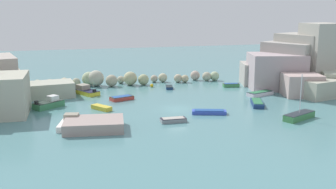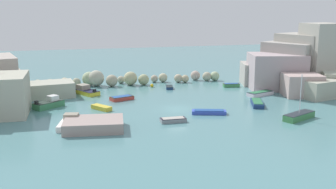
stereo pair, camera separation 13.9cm
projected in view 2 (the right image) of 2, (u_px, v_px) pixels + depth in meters
The scene contains 17 objects.
cove_water at pixel (177, 109), 54.10m from camera, with size 160.00×160.00×0.00m, color slate.
cliff_headland_right at pixel (304, 69), 67.33m from camera, with size 22.71×20.65×10.76m.
rock_breakwater at pixel (124, 79), 70.53m from camera, with size 32.73×4.07×2.70m.
stone_dock at pixel (94, 125), 45.05m from camera, with size 6.53×4.60×1.21m, color #A28E87.
channel_buoy at pixel (152, 85), 68.61m from camera, with size 0.57×0.57×0.57m, color gold.
moored_boat_0 at pixel (257, 103), 56.17m from camera, with size 2.94×4.71×0.64m.
moored_boat_1 at pixel (231, 85), 68.75m from camera, with size 2.83×1.34×0.61m.
moored_boat_2 at pixel (260, 93), 62.28m from camera, with size 4.65×2.87×0.60m.
moored_boat_3 at pixel (71, 123), 46.13m from camera, with size 3.28×4.74×1.44m.
moored_boat_4 at pixel (169, 87), 67.36m from camera, with size 1.58×2.49×0.45m.
moored_boat_5 at pixel (84, 90), 63.51m from camera, with size 4.46×5.82×1.40m.
moored_boat_6 at pixel (122, 98), 59.30m from camera, with size 3.66×2.46×0.57m.
moored_boat_7 at pixel (299, 116), 49.23m from camera, with size 4.94×3.34×5.56m.
moored_boat_8 at pixel (101, 108), 53.81m from camera, with size 2.66×3.14×0.55m.
moored_boat_9 at pixel (209, 112), 51.68m from camera, with size 4.53×2.55×0.53m.
moored_boat_10 at pixel (173, 120), 48.11m from camera, with size 3.07×1.26×0.52m.
moored_boat_11 at pixel (49, 104), 54.83m from camera, with size 4.28×3.86×1.57m.
Camera 2 is at (-14.60, -50.33, 13.63)m, focal length 43.28 mm.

